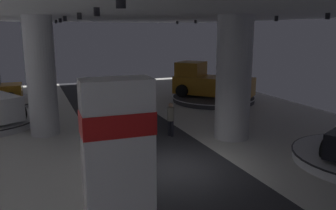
{
  "coord_description": "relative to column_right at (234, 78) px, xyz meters",
  "views": [
    {
      "loc": [
        -4.57,
        -10.83,
        4.9
      ],
      "look_at": [
        1.35,
        3.99,
        1.4
      ],
      "focal_mm": 37.3,
      "sensor_mm": 36.0,
      "label": 1
    }
  ],
  "objects": [
    {
      "name": "brand_sign_pylon",
      "position": [
        -7.21,
        -8.07,
        -0.6
      ],
      "size": [
        1.28,
        0.68,
        4.16
      ],
      "color": "slate",
      "rests_on": "ground"
    },
    {
      "name": "pickup_truck_far_right",
      "position": [
        3.03,
        7.79,
        -1.48
      ],
      "size": [
        5.08,
        5.36,
        2.3
      ],
      "color": "#B77519",
      "rests_on": "display_platform_far_right"
    },
    {
      "name": "column_left",
      "position": [
        -7.94,
        3.71,
        0.0
      ],
      "size": [
        1.31,
        1.31,
        5.5
      ],
      "color": "silver",
      "rests_on": "ground"
    },
    {
      "name": "ceiling_with_spotlights",
      "position": [
        -3.85,
        -2.4,
        2.8
      ],
      "size": [
        24.0,
        44.0,
        0.39
      ],
      "color": "silver"
    },
    {
      "name": "ground",
      "position": [
        -3.85,
        -2.4,
        -2.77
      ],
      "size": [
        24.0,
        44.0,
        0.06
      ],
      "color": "silver"
    },
    {
      "name": "visitor_walking_near",
      "position": [
        -2.53,
        1.18,
        -1.84
      ],
      "size": [
        0.32,
        0.32,
        1.59
      ],
      "color": "black",
      "rests_on": "ground"
    },
    {
      "name": "stanchion_b",
      "position": [
        -5.36,
        -0.04,
        -2.38
      ],
      "size": [
        0.28,
        0.28,
        1.01
      ],
      "color": "#333338",
      "rests_on": "ground"
    },
    {
      "name": "display_platform_far_right",
      "position": [
        3.24,
        7.55,
        -2.57
      ],
      "size": [
        5.68,
        5.68,
        0.33
      ],
      "color": "#333338",
      "rests_on": "ground"
    },
    {
      "name": "column_right",
      "position": [
        0.0,
        0.0,
        0.0
      ],
      "size": [
        1.57,
        1.57,
        5.5
      ],
      "color": "silver",
      "rests_on": "ground"
    },
    {
      "name": "visitor_walking_far",
      "position": [
        -4.99,
        9.24,
        -1.84
      ],
      "size": [
        0.32,
        0.32,
        1.59
      ],
      "color": "black",
      "rests_on": "ground"
    },
    {
      "name": "stanchion_a",
      "position": [
        -3.66,
        2.44,
        -2.38
      ],
      "size": [
        0.28,
        0.28,
        1.01
      ],
      "color": "#333338",
      "rests_on": "ground"
    }
  ]
}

